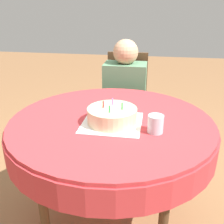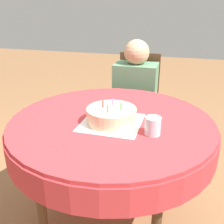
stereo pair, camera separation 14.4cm
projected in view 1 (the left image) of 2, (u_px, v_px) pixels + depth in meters
name	position (u px, v px, depth m)	size (l,w,h in m)	color
ground_plane	(111.00, 222.00, 1.77)	(12.00, 12.00, 0.00)	#8C603D
dining_table	(111.00, 133.00, 1.51)	(1.16, 1.16, 0.77)	#BC3338
chair	(126.00, 106.00, 2.40)	(0.40, 0.40, 0.97)	#4C331E
person	(125.00, 92.00, 2.25)	(0.36, 0.33, 1.11)	tan
napkin	(112.00, 122.00, 1.43)	(0.32, 0.32, 0.00)	white
birthday_cake	(112.00, 115.00, 1.42)	(0.27, 0.27, 0.12)	beige
drinking_glass	(156.00, 124.00, 1.31)	(0.08, 0.08, 0.09)	silver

